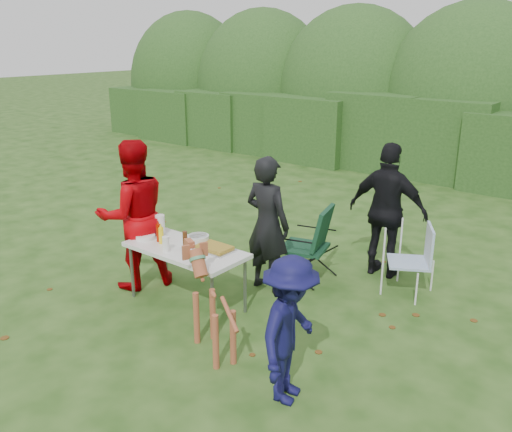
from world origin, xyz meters
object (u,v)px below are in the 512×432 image
Objects in this scene: lawn_chair at (409,259)px; beer_bottle at (185,241)px; person_black_puffy at (388,211)px; paper_towel_roll at (160,225)px; child at (290,330)px; camping_chair at (304,243)px; person_cook at (267,224)px; mustard_bottle at (161,236)px; folding_table at (186,252)px; person_red_jacket at (134,215)px; ketchup_bottle at (159,233)px; dog at (214,309)px.

beer_bottle is at bearing 17.52° from lawn_chair.
paper_towel_roll is at bearing 42.28° from person_black_puffy.
person_black_puffy is 3.07m from child.
child reaches higher than camping_chair.
mustard_bottle is (-0.81, -1.04, -0.04)m from person_cook.
camping_chair is (0.71, 1.47, -0.16)m from folding_table.
mustard_bottle is (-2.30, -2.03, 0.38)m from lawn_chair.
person_red_jacket is 2.24m from camping_chair.
child is at bearing 132.84° from person_cook.
paper_towel_roll is (-0.24, 0.20, 0.03)m from mustard_bottle.
child reaches higher than folding_table.
beer_bottle is at bearing 58.34° from child.
beer_bottle is (-1.90, -2.02, 0.40)m from lawn_chair.
child is 6.24× the size of ketchup_bottle.
person_red_jacket is 3.33m from person_black_puffy.
beer_bottle is 0.66m from paper_towel_roll.
folding_table is 0.44m from ketchup_bottle.
person_black_puffy is at bearing -126.29° from person_cook.
beer_bottle is (0.06, -0.06, 0.17)m from folding_table.
child is (2.01, -0.71, -0.00)m from folding_table.
person_red_jacket reaches higher than beer_bottle.
camping_chair is at bearing -7.82° from lawn_chair.
lawn_chair is (0.98, 2.55, -0.05)m from dog.
camping_chair is at bearing 66.94° from beer_bottle.
camping_chair is (-0.27, 2.06, 0.02)m from dog.
dog is 1.01× the size of camping_chair.
dog is (1.90, -0.58, -0.46)m from person_red_jacket.
mustard_bottle is (0.58, -0.06, -0.13)m from person_red_jacket.
person_red_jacket is (-1.39, -0.98, 0.09)m from person_cook.
camping_chair is 5.27× the size of mustard_bottle.
person_red_jacket reaches higher than mustard_bottle.
child is 1.05m from dog.
person_black_puffy is 1.20m from camping_chair.
folding_table is 6.82× the size of ketchup_bottle.
folding_table is 0.61m from paper_towel_roll.
person_cook is at bearing 38.84° from paper_towel_roll.
person_red_jacket reaches higher than paper_towel_roll.
mustard_bottle is 0.08m from ketchup_bottle.
folding_table is at bearing 57.32° from child.
person_red_jacket reaches higher than folding_table.
lawn_chair is at bearing 46.74° from beer_bottle.
lawn_chair is (1.97, 1.96, -0.23)m from folding_table.
mustard_bottle is (-1.05, -1.54, 0.31)m from camping_chair.
person_black_puffy is at bearing 52.64° from mustard_bottle.
camping_chair is 4.05× the size of paper_towel_roll.
ketchup_bottle is at bearing 10.99° from lawn_chair.
lawn_chair is (1.49, 0.99, -0.42)m from person_cook.
mustard_bottle is at bearing -167.79° from folding_table.
person_cook is (0.48, 0.97, 0.19)m from folding_table.
person_cook is at bearing 149.24° from person_red_jacket.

